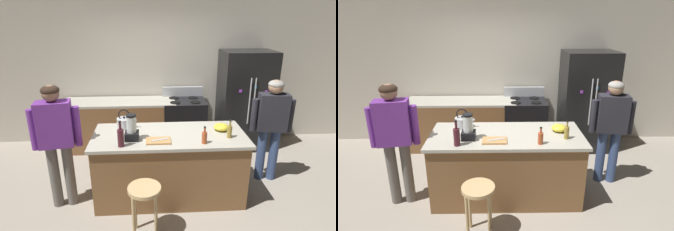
{
  "view_description": "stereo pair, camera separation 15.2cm",
  "coord_description": "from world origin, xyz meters",
  "views": [
    {
      "loc": [
        -0.22,
        -3.25,
        2.33
      ],
      "look_at": [
        0.0,
        0.3,
        1.06
      ],
      "focal_mm": 29.44,
      "sensor_mm": 36.0,
      "label": 1
    },
    {
      "loc": [
        -0.07,
        -3.26,
        2.33
      ],
      "look_at": [
        0.0,
        0.3,
        1.06
      ],
      "focal_mm": 29.44,
      "sensor_mm": 36.0,
      "label": 2
    }
  ],
  "objects": [
    {
      "name": "stove_range",
      "position": [
        0.37,
        1.52,
        0.47
      ],
      "size": [
        0.76,
        0.65,
        1.09
      ],
      "color": "black",
      "rests_on": "ground_plane"
    },
    {
      "name": "back_counter_run",
      "position": [
        -0.8,
        1.55,
        0.45
      ],
      "size": [
        2.0,
        0.64,
        0.91
      ],
      "color": "brown",
      "rests_on": "ground_plane"
    },
    {
      "name": "ground_plane",
      "position": [
        0.0,
        0.0,
        0.0
      ],
      "size": [
        14.0,
        14.0,
        0.0
      ],
      "primitive_type": "plane",
      "color": "#9E9384"
    },
    {
      "name": "cutting_board",
      "position": [
        -0.15,
        -0.21,
        0.92
      ],
      "size": [
        0.3,
        0.2,
        0.02
      ],
      "primitive_type": "cube",
      "color": "#B7844C",
      "rests_on": "kitchen_island"
    },
    {
      "name": "bottle_vinegar",
      "position": [
        0.74,
        -0.15,
        1.0
      ],
      "size": [
        0.06,
        0.06,
        0.24
      ],
      "color": "olive",
      "rests_on": "kitchen_island"
    },
    {
      "name": "back_wall",
      "position": [
        0.0,
        1.95,
        1.35
      ],
      "size": [
        8.0,
        0.1,
        2.7
      ],
      "primitive_type": "cube",
      "color": "beige",
      "rests_on": "ground_plane"
    },
    {
      "name": "bar_stool",
      "position": [
        -0.32,
        -0.75,
        0.5
      ],
      "size": [
        0.36,
        0.36,
        0.63
      ],
      "color": "tan",
      "rests_on": "ground_plane"
    },
    {
      "name": "bottle_cooking_sauce",
      "position": [
        0.4,
        -0.29,
        0.99
      ],
      "size": [
        0.06,
        0.06,
        0.22
      ],
      "color": "#B24C26",
      "rests_on": "kitchen_island"
    },
    {
      "name": "refrigerator",
      "position": [
        1.48,
        1.5,
        0.89
      ],
      "size": [
        0.9,
        0.73,
        1.79
      ],
      "color": "black",
      "rests_on": "ground_plane"
    },
    {
      "name": "tea_kettle",
      "position": [
        -0.59,
        0.25,
        0.99
      ],
      "size": [
        0.28,
        0.2,
        0.27
      ],
      "color": "#B7BABF",
      "rests_on": "kitchen_island"
    },
    {
      "name": "person_by_sink_right",
      "position": [
        1.48,
        0.32,
        0.93
      ],
      "size": [
        0.6,
        0.27,
        1.53
      ],
      "color": "#384C7A",
      "rests_on": "ground_plane"
    },
    {
      "name": "mixing_bowl",
      "position": [
        0.7,
        0.09,
        0.95
      ],
      "size": [
        0.2,
        0.2,
        0.09
      ],
      "primitive_type": "ellipsoid",
      "color": "yellow",
      "rests_on": "kitchen_island"
    },
    {
      "name": "bottle_wine",
      "position": [
        -0.59,
        -0.32,
        1.03
      ],
      "size": [
        0.08,
        0.08,
        0.32
      ],
      "color": "#471923",
      "rests_on": "kitchen_island"
    },
    {
      "name": "kitchen_island",
      "position": [
        0.0,
        0.0,
        0.46
      ],
      "size": [
        1.97,
        0.87,
        0.91
      ],
      "color": "brown",
      "rests_on": "ground_plane"
    },
    {
      "name": "blender_appliance",
      "position": [
        -0.47,
        -0.13,
        1.05
      ],
      "size": [
        0.17,
        0.17,
        0.33
      ],
      "color": "black",
      "rests_on": "kitchen_island"
    },
    {
      "name": "chef_knife",
      "position": [
        -0.13,
        -0.21,
        0.93
      ],
      "size": [
        0.22,
        0.09,
        0.01
      ],
      "primitive_type": "cube",
      "rotation": [
        0.0,
        0.0,
        0.31
      ],
      "color": "#B7BABF",
      "rests_on": "cutting_board"
    },
    {
      "name": "person_by_island_left",
      "position": [
        -1.38,
        -0.12,
        0.98
      ],
      "size": [
        0.6,
        0.28,
        1.61
      ],
      "color": "#66605B",
      "rests_on": "ground_plane"
    }
  ]
}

